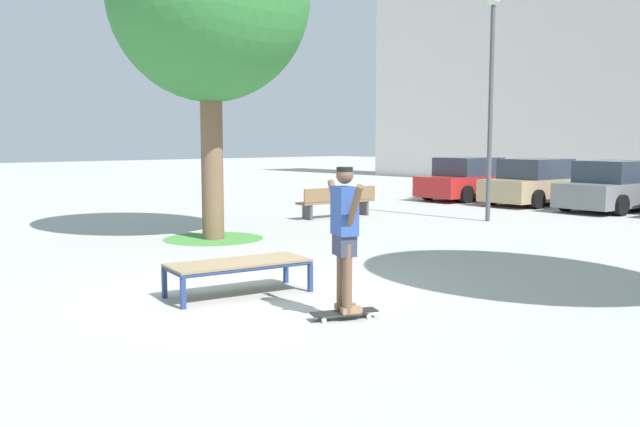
% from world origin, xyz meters
% --- Properties ---
extents(ground_plane, '(120.00, 120.00, 0.00)m').
position_xyz_m(ground_plane, '(0.00, 0.00, 0.00)').
color(ground_plane, '#A8A8A3').
extents(skate_box, '(1.11, 2.01, 0.46)m').
position_xyz_m(skate_box, '(0.03, -0.30, 0.41)').
color(skate_box, navy).
rests_on(skate_box, ground).
extents(skateboard, '(0.50, 0.81, 0.09)m').
position_xyz_m(skateboard, '(1.89, -0.13, 0.08)').
color(skateboard, black).
rests_on(skateboard, ground).
extents(skater, '(0.95, 0.47, 1.69)m').
position_xyz_m(skater, '(1.89, -0.13, 1.07)').
color(skater, brown).
rests_on(skater, skateboard).
extents(grass_patch_near_left, '(2.13, 2.13, 0.01)m').
position_xyz_m(grass_patch_near_left, '(-4.64, 2.41, 0.00)').
color(grass_patch_near_left, '#47893D').
rests_on(grass_patch_near_left, ground).
extents(car_red, '(2.12, 4.30, 1.50)m').
position_xyz_m(car_red, '(-6.55, 14.57, 0.69)').
color(car_red, red).
rests_on(car_red, ground).
extents(car_tan, '(2.18, 4.32, 1.50)m').
position_xyz_m(car_tan, '(-3.95, 14.61, 0.69)').
color(car_tan, tan).
rests_on(car_tan, ground).
extents(car_grey, '(2.20, 4.34, 1.50)m').
position_xyz_m(car_grey, '(-1.35, 14.53, 0.69)').
color(car_grey, slate).
rests_on(car_grey, ground).
extents(park_bench, '(0.72, 2.44, 0.83)m').
position_xyz_m(park_bench, '(-5.71, 7.17, 0.45)').
color(park_bench, brown).
rests_on(park_bench, ground).
extents(light_post, '(0.36, 0.36, 5.83)m').
position_xyz_m(light_post, '(-2.44, 9.45, 3.83)').
color(light_post, '#4C4C51').
rests_on(light_post, ground).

